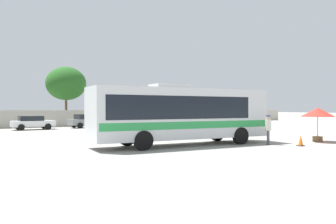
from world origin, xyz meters
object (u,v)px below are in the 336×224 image
object	(u,v)px
vendor_umbrella_secondary_red	(318,113)
parked_car_third_grey	(87,121)
traffic_cone_on_apron	(301,141)
parked_car_second_white	(32,122)
coach_bus_silver_green	(180,113)
attendant_by_bus_door	(268,128)
roadside_tree_midright	(66,84)

from	to	relation	value
vendor_umbrella_secondary_red	parked_car_third_grey	distance (m)	25.03
traffic_cone_on_apron	parked_car_second_white	bearing A→B (deg)	111.67
vendor_umbrella_secondary_red	coach_bus_silver_green	bearing A→B (deg)	158.71
coach_bus_silver_green	traffic_cone_on_apron	bearing A→B (deg)	-37.19
parked_car_second_white	traffic_cone_on_apron	distance (m)	26.44
coach_bus_silver_green	traffic_cone_on_apron	world-z (taller)	coach_bus_silver_green
coach_bus_silver_green	parked_car_second_white	size ratio (longest dim) A/B	2.72
attendant_by_bus_door	parked_car_third_grey	xyz separation A→B (m)	(-2.78, 23.33, -0.21)
roadside_tree_midright	attendant_by_bus_door	bearing A→B (deg)	-85.23
parked_car_third_grey	vendor_umbrella_secondary_red	bearing A→B (deg)	-74.12
attendant_by_bus_door	parked_car_third_grey	distance (m)	23.50
roadside_tree_midright	parked_car_second_white	bearing A→B (deg)	-124.91
roadside_tree_midright	traffic_cone_on_apron	distance (m)	34.01
coach_bus_silver_green	attendant_by_bus_door	xyz separation A→B (m)	(4.66, -2.69, -0.90)
attendant_by_bus_door	vendor_umbrella_secondary_red	distance (m)	4.22
roadside_tree_midright	coach_bus_silver_green	bearing A→B (deg)	-93.95
coach_bus_silver_green	roadside_tree_midright	size ratio (longest dim) A/B	1.44
vendor_umbrella_secondary_red	parked_car_third_grey	world-z (taller)	vendor_umbrella_secondary_red
attendant_by_bus_door	roadside_tree_midright	size ratio (longest dim) A/B	0.23
parked_car_third_grey	coach_bus_silver_green	bearing A→B (deg)	-95.21
attendant_by_bus_door	parked_car_third_grey	world-z (taller)	attendant_by_bus_door
coach_bus_silver_green	traffic_cone_on_apron	xyz separation A→B (m)	(5.61, -4.26, -1.62)
attendant_by_bus_door	vendor_umbrella_secondary_red	size ratio (longest dim) A/B	0.80
vendor_umbrella_secondary_red	parked_car_second_white	size ratio (longest dim) A/B	0.54
coach_bus_silver_green	attendant_by_bus_door	distance (m)	5.46
attendant_by_bus_door	roadside_tree_midright	world-z (taller)	roadside_tree_midright
coach_bus_silver_green	parked_car_second_white	bearing A→B (deg)	101.55
coach_bus_silver_green	parked_car_third_grey	distance (m)	20.76
attendant_by_bus_door	parked_car_second_white	world-z (taller)	attendant_by_bus_door
attendant_by_bus_door	roadside_tree_midright	xyz separation A→B (m)	(-2.65, 31.83, 4.56)
attendant_by_bus_door	parked_car_second_white	xyz separation A→B (m)	(-8.82, 23.00, -0.26)
attendant_by_bus_door	parked_car_third_grey	size ratio (longest dim) A/B	0.41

